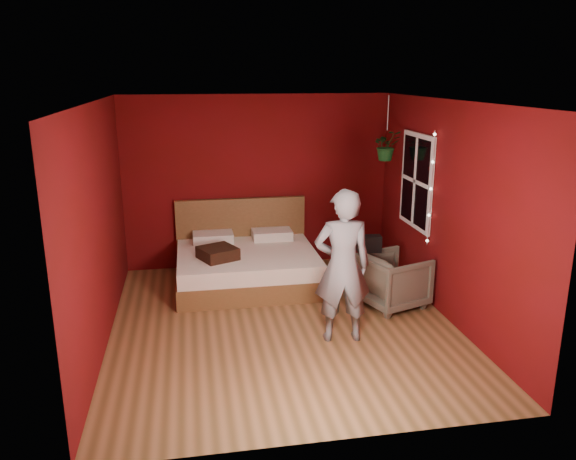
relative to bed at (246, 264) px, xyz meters
The scene contains 10 objects.
floor 1.51m from the bed, 79.27° to the right, with size 4.50×4.50×0.00m, color #8F5F39.
room_walls 2.04m from the bed, 79.27° to the right, with size 4.04×4.54×2.62m.
window 2.61m from the bed, 14.07° to the right, with size 0.05×0.97×1.27m.
fairy_lights 2.75m from the bed, 26.12° to the right, with size 0.04×0.04×1.45m.
bed is the anchor object (origin of this frame).
person 2.21m from the bed, 66.33° to the right, with size 0.63×0.41×1.73m, color slate.
armchair 2.10m from the bed, 33.55° to the right, with size 0.73×0.75×0.69m, color #686352.
handbag 1.85m from the bed, 33.45° to the right, with size 0.30×0.15×0.21m, color black.
throw_pillow 0.61m from the bed, 140.92° to the right, with size 0.45×0.45×0.16m, color black.
hanging_plant 2.58m from the bed, ahead, with size 0.40×0.36×0.90m.
Camera 1 is at (-1.02, -6.07, 2.90)m, focal length 35.00 mm.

